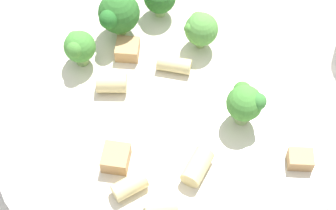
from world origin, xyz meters
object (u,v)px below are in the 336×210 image
(rigatoni_4, at_px, (174,65))
(chicken_chunk_1, at_px, (300,159))
(broccoli_floret_3, at_px, (118,14))
(rigatoni_1, at_px, (162,208))
(pasta_bowl, at_px, (168,120))
(chicken_chunk_0, at_px, (116,158))
(rigatoni_0, at_px, (199,166))
(rigatoni_3, at_px, (112,83))
(broccoli_floret_2, at_px, (79,47))
(broccoli_floret_0, at_px, (201,28))
(chicken_chunk_2, at_px, (127,49))
(rigatoni_2, at_px, (130,186))
(broccoli_floret_4, at_px, (246,102))

(rigatoni_4, xyz_separation_m, chicken_chunk_1, (0.06, -0.12, -0.00))
(broccoli_floret_3, bearing_deg, rigatoni_1, -99.40)
(pasta_bowl, height_order, chicken_chunk_0, chicken_chunk_0)
(rigatoni_1, relative_size, rigatoni_4, 0.81)
(rigatoni_0, distance_m, chicken_chunk_1, 0.08)
(rigatoni_4, bearing_deg, rigatoni_3, 179.18)
(broccoli_floret_2, height_order, broccoli_floret_3, broccoli_floret_3)
(rigatoni_3, bearing_deg, rigatoni_4, -0.82)
(broccoli_floret_0, height_order, chicken_chunk_0, broccoli_floret_0)
(rigatoni_3, relative_size, chicken_chunk_1, 1.30)
(broccoli_floret_2, distance_m, chicken_chunk_2, 0.04)
(broccoli_floret_0, height_order, rigatoni_2, broccoli_floret_0)
(rigatoni_1, xyz_separation_m, rigatoni_4, (0.06, 0.12, -0.00))
(rigatoni_2, bearing_deg, chicken_chunk_2, 70.78)
(broccoli_floret_4, bearing_deg, rigatoni_3, 142.05)
(broccoli_floret_3, bearing_deg, rigatoni_4, -61.38)
(pasta_bowl, bearing_deg, chicken_chunk_2, 98.36)
(rigatoni_2, distance_m, chicken_chunk_2, 0.13)
(broccoli_floret_2, height_order, chicken_chunk_0, broccoli_floret_2)
(rigatoni_3, bearing_deg, chicken_chunk_1, -47.38)
(broccoli_floret_2, xyz_separation_m, chicken_chunk_1, (0.13, -0.16, -0.02))
(pasta_bowl, relative_size, broccoli_floret_3, 6.54)
(broccoli_floret_4, distance_m, rigatoni_4, 0.08)
(broccoli_floret_0, xyz_separation_m, chicken_chunk_2, (-0.06, 0.01, -0.02))
(broccoli_floret_4, bearing_deg, rigatoni_4, 115.36)
(rigatoni_1, distance_m, rigatoni_3, 0.12)
(broccoli_floret_2, distance_m, rigatoni_1, 0.16)
(rigatoni_2, bearing_deg, broccoli_floret_0, 45.88)
(broccoli_floret_0, bearing_deg, rigatoni_3, -169.74)
(chicken_chunk_1, bearing_deg, pasta_bowl, 133.02)
(broccoli_floret_2, distance_m, rigatoni_2, 0.13)
(broccoli_floret_3, height_order, chicken_chunk_1, broccoli_floret_3)
(broccoli_floret_3, relative_size, broccoli_floret_4, 1.13)
(broccoli_floret_0, relative_size, broccoli_floret_2, 1.06)
(broccoli_floret_0, xyz_separation_m, chicken_chunk_0, (-0.11, -0.08, -0.01))
(broccoli_floret_2, bearing_deg, pasta_bowl, -56.65)
(broccoli_floret_2, xyz_separation_m, rigatoni_3, (0.02, -0.04, -0.01))
(broccoli_floret_4, height_order, rigatoni_3, broccoli_floret_4)
(broccoli_floret_0, relative_size, chicken_chunk_0, 1.70)
(rigatoni_0, distance_m, chicken_chunk_2, 0.13)
(broccoli_floret_0, height_order, broccoli_floret_4, broccoli_floret_4)
(pasta_bowl, distance_m, chicken_chunk_1, 0.12)
(rigatoni_1, bearing_deg, rigatoni_2, 120.66)
(rigatoni_1, height_order, rigatoni_3, same)
(chicken_chunk_1, bearing_deg, chicken_chunk_2, 119.87)
(rigatoni_4, bearing_deg, broccoli_floret_0, 27.86)
(chicken_chunk_0, bearing_deg, rigatoni_0, -28.41)
(broccoli_floret_4, bearing_deg, rigatoni_2, -167.13)
(broccoli_floret_0, bearing_deg, rigatoni_2, -134.12)
(broccoli_floret_4, bearing_deg, broccoli_floret_0, 90.52)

